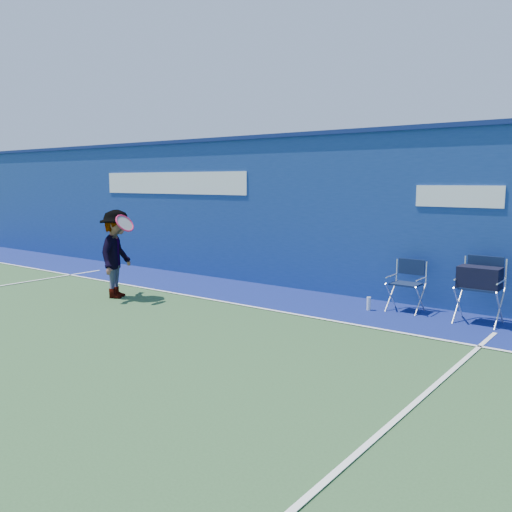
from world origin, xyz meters
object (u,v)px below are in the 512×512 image
Objects in this scene: directors_chair_right at (479,296)px; water_bottle at (369,304)px; tennis_player at (117,254)px; directors_chair_left at (406,295)px.

directors_chair_right reaches higher than water_bottle.
water_bottle is 0.14× the size of tennis_player.
directors_chair_right is 4.35× the size of water_bottle.
directors_chair_right is 6.24m from tennis_player.
tennis_player is at bearing -155.23° from directors_chair_left.
tennis_player is (-4.69, -2.17, 0.55)m from directors_chair_left.
water_bottle is at bearing -147.60° from directors_chair_left.
directors_chair_right is 1.73m from water_bottle.
directors_chair_left is 0.52× the size of tennis_player.
tennis_player is at bearing -156.22° from water_bottle.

